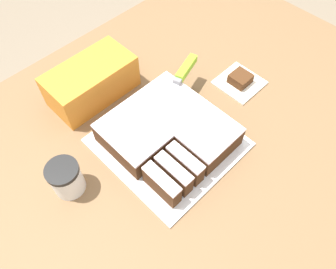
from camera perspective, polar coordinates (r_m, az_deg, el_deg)
name	(u,v)px	position (r m, az deg, el deg)	size (l,w,h in m)	color
ground_plane	(181,239)	(1.68, 2.36, -17.70)	(8.00, 8.00, 0.00)	#7F705B
countertop	(185,204)	(1.27, 3.05, -11.99)	(1.40, 1.10, 0.89)	brown
cake_board	(168,142)	(0.86, 0.00, -1.34)	(0.32, 0.33, 0.01)	silver
cake	(168,132)	(0.84, -0.02, 0.43)	(0.27, 0.28, 0.07)	#472814
knife	(180,77)	(0.90, 2.15, 9.96)	(0.32, 0.12, 0.02)	silver
coffee_cup	(66,178)	(0.80, -17.31, -7.30)	(0.08, 0.08, 0.09)	white
paper_napkin	(239,83)	(1.02, 12.32, 8.81)	(0.12, 0.12, 0.01)	white
brownie	(240,79)	(1.01, 12.50, 9.48)	(0.06, 0.06, 0.03)	#472814
storage_box	(91,81)	(0.95, -13.19, 8.98)	(0.25, 0.13, 0.11)	orange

